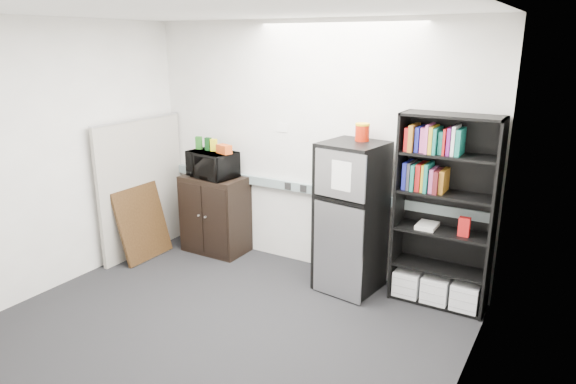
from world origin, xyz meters
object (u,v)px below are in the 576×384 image
(cubicle_partition, at_px, (142,186))
(refrigerator, at_px, (351,218))
(microwave, at_px, (212,164))
(bookshelf, at_px, (444,214))
(cabinet, at_px, (215,214))

(cubicle_partition, distance_m, refrigerator, 2.57)
(cubicle_partition, distance_m, microwave, 0.89)
(bookshelf, height_order, microwave, bookshelf)
(refrigerator, bearing_deg, bookshelf, 16.84)
(bookshelf, distance_m, refrigerator, 0.91)
(cabinet, relative_size, refrigerator, 0.61)
(cabinet, relative_size, microwave, 1.70)
(microwave, height_order, refrigerator, refrigerator)
(bookshelf, bearing_deg, cabinet, -178.62)
(refrigerator, bearing_deg, microwave, -174.49)
(cabinet, bearing_deg, microwave, -90.00)
(cubicle_partition, bearing_deg, microwave, 28.43)
(bookshelf, xyz_separation_m, microwave, (-2.68, -0.08, 0.18))
(cubicle_partition, bearing_deg, bookshelf, 8.06)
(bookshelf, xyz_separation_m, cubicle_partition, (-3.43, -0.49, -0.10))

